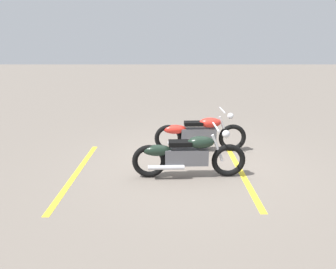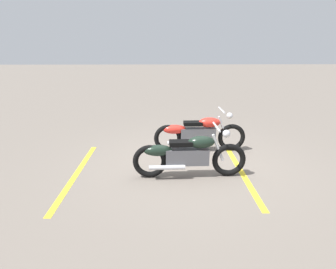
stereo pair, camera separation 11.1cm
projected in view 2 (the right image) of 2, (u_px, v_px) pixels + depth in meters
The scene contains 5 objects.
ground_plane at pixel (195, 162), 6.63m from camera, with size 60.00×60.00×0.00m, color slate.
motorcycle_bright_foreground at pixel (198, 133), 7.18m from camera, with size 2.23×0.62×1.04m.
motorcycle_dark_foreground at pixel (187, 155), 5.79m from camera, with size 2.23×0.62×1.04m.
parking_stripe_near at pixel (241, 171), 6.17m from camera, with size 3.20×0.12×0.01m, color yellow.
parking_stripe_mid at pixel (76, 174), 6.03m from camera, with size 3.20×0.12×0.01m, color yellow.
Camera 2 is at (0.71, 6.13, 2.57)m, focal length 31.77 mm.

